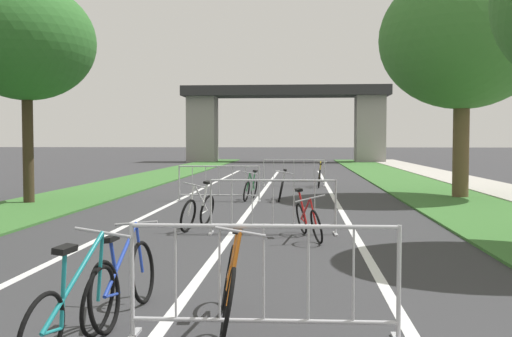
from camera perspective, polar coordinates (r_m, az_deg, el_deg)
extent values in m
cube|color=#386B2D|center=(26.10, -11.37, -1.20)|extent=(3.00, 57.15, 0.05)
cube|color=#386B2D|center=(25.51, 14.39, -1.32)|extent=(3.00, 57.15, 0.05)
cube|color=#ADA89E|center=(26.10, 20.13, -1.28)|extent=(2.30, 57.15, 0.08)
cube|color=silver|center=(18.34, 0.23, -2.86)|extent=(0.14, 33.06, 0.01)
cube|color=silver|center=(18.32, 7.56, -2.89)|extent=(0.14, 33.06, 0.01)
cube|color=silver|center=(18.66, -6.96, -2.78)|extent=(0.14, 33.06, 0.01)
cube|color=#2D2D30|center=(49.09, 2.85, 7.43)|extent=(16.89, 3.71, 0.81)
cube|color=gray|center=(49.60, -5.20, 3.78)|extent=(2.34, 2.40, 5.41)
cube|color=gray|center=(49.23, 10.94, 3.75)|extent=(2.34, 2.40, 5.41)
cylinder|color=#3D2D1E|center=(17.75, -21.16, 1.77)|extent=(0.30, 0.30, 3.10)
ellipsoid|color=#2D6628|center=(17.96, -21.33, 11.33)|extent=(3.82, 3.82, 3.25)
cylinder|color=brown|center=(19.30, 19.18, 1.73)|extent=(0.49, 0.49, 3.01)
ellipsoid|color=#38702D|center=(19.55, 19.34, 11.76)|extent=(5.07, 5.07, 4.31)
cylinder|color=#ADADB2|center=(5.53, -11.88, -10.58)|extent=(0.04, 0.04, 1.05)
cube|color=#ADADB2|center=(5.67, -11.82, -15.60)|extent=(0.07, 0.44, 0.03)
cylinder|color=#ADADB2|center=(5.44, 13.63, -10.83)|extent=(0.04, 0.04, 1.05)
cylinder|color=#ADADB2|center=(5.25, 0.77, -5.61)|extent=(2.38, 0.09, 0.04)
cylinder|color=#ADADB2|center=(5.44, 0.76, -14.50)|extent=(2.38, 0.09, 0.04)
cylinder|color=#ADADB2|center=(5.42, -7.77, -9.84)|extent=(0.02, 0.02, 0.87)
cylinder|color=#ADADB2|center=(5.36, -3.54, -9.96)|extent=(0.02, 0.02, 0.87)
cylinder|color=#ADADB2|center=(5.33, 0.76, -10.03)|extent=(0.02, 0.02, 0.87)
cylinder|color=#ADADB2|center=(5.33, 5.09, -10.04)|extent=(0.02, 0.02, 0.87)
cylinder|color=#ADADB2|center=(5.36, 9.40, -10.00)|extent=(0.02, 0.02, 0.87)
cylinder|color=#ADADB2|center=(11.35, -4.38, -3.68)|extent=(0.04, 0.04, 1.05)
cube|color=#ADADB2|center=(11.42, -4.37, -6.23)|extent=(0.07, 0.44, 0.03)
cylinder|color=#ADADB2|center=(11.32, 7.70, -3.72)|extent=(0.04, 0.04, 1.05)
cube|color=#ADADB2|center=(11.39, 7.69, -6.27)|extent=(0.07, 0.44, 0.03)
cylinder|color=#ADADB2|center=(11.23, 1.66, -1.16)|extent=(2.38, 0.12, 0.04)
cylinder|color=#ADADB2|center=(11.32, 1.65, -5.46)|extent=(2.38, 0.12, 0.04)
cylinder|color=#ADADB2|center=(11.30, -2.38, -3.25)|extent=(0.02, 0.02, 0.87)
cylinder|color=#ADADB2|center=(11.28, -0.36, -3.26)|extent=(0.02, 0.02, 0.87)
cylinder|color=#ADADB2|center=(11.26, 1.66, -3.27)|extent=(0.02, 0.02, 0.87)
cylinder|color=#ADADB2|center=(11.26, 3.68, -3.27)|extent=(0.02, 0.02, 0.87)
cylinder|color=#ADADB2|center=(11.28, 5.69, -3.27)|extent=(0.02, 0.02, 0.87)
cylinder|color=#ADADB2|center=(17.63, -7.43, -1.41)|extent=(0.04, 0.04, 1.05)
cube|color=#ADADB2|center=(17.67, -7.42, -3.06)|extent=(0.07, 0.44, 0.03)
cylinder|color=#ADADB2|center=(17.26, 0.31, -1.48)|extent=(0.04, 0.04, 1.05)
cube|color=#ADADB2|center=(17.30, 0.31, -3.16)|extent=(0.07, 0.44, 0.03)
cylinder|color=#ADADB2|center=(17.37, -3.61, 0.22)|extent=(2.38, 0.08, 0.04)
cylinder|color=#ADADB2|center=(17.43, -3.60, -2.58)|extent=(2.38, 0.08, 0.04)
cylinder|color=#ADADB2|center=(17.54, -6.16, -1.13)|extent=(0.02, 0.02, 0.87)
cylinder|color=#ADADB2|center=(17.46, -4.89, -1.14)|extent=(0.02, 0.02, 0.87)
cylinder|color=#ADADB2|center=(17.40, -3.60, -1.15)|extent=(0.02, 0.02, 0.87)
cylinder|color=#ADADB2|center=(17.34, -2.31, -1.16)|extent=(0.02, 0.02, 0.87)
cylinder|color=#ADADB2|center=(17.29, -1.00, -1.17)|extent=(0.02, 0.02, 0.87)
cylinder|color=#ADADB2|center=(23.29, 0.75, -0.38)|extent=(0.04, 0.04, 1.05)
cube|color=#ADADB2|center=(23.33, 0.75, -1.63)|extent=(0.07, 0.44, 0.03)
cylinder|color=#ADADB2|center=(23.22, 6.61, -0.41)|extent=(0.04, 0.04, 1.05)
cube|color=#ADADB2|center=(23.25, 6.60, -1.67)|extent=(0.07, 0.44, 0.03)
cylinder|color=#ADADB2|center=(23.20, 3.68, 0.85)|extent=(2.38, 0.09, 0.04)
cylinder|color=#ADADB2|center=(23.25, 3.67, -1.25)|extent=(2.38, 0.09, 0.04)
cylinder|color=#ADADB2|center=(23.26, 1.72, -0.17)|extent=(0.02, 0.02, 0.87)
cylinder|color=#ADADB2|center=(23.24, 2.70, -0.17)|extent=(0.02, 0.02, 0.87)
cylinder|color=#ADADB2|center=(23.22, 3.67, -0.18)|extent=(0.02, 0.02, 0.87)
cylinder|color=#ADADB2|center=(23.21, 4.65, -0.18)|extent=(0.02, 0.02, 0.87)
cylinder|color=#ADADB2|center=(23.21, 5.63, -0.19)|extent=(0.02, 0.02, 0.87)
torus|color=black|center=(18.15, 2.51, -1.90)|extent=(0.17, 0.65, 0.65)
torus|color=black|center=(17.14, 2.41, -2.17)|extent=(0.17, 0.65, 0.65)
cylinder|color=#B7B7BC|center=(17.65, 2.63, -1.16)|extent=(0.15, 0.99, 0.57)
cylinder|color=#B7B7BC|center=(17.84, 2.64, -1.14)|extent=(0.17, 0.12, 0.62)
cylinder|color=#B7B7BC|center=(17.99, 2.48, -2.02)|extent=(0.04, 0.33, 0.08)
cylinder|color=#B7B7BC|center=(17.14, 2.58, -1.28)|extent=(0.14, 0.09, 0.54)
cube|color=black|center=(17.86, 2.83, -0.15)|extent=(0.11, 0.24, 0.07)
cylinder|color=#99999E|center=(17.15, 2.76, -0.38)|extent=(0.53, 0.03, 0.13)
torus|color=black|center=(18.19, -0.17, -1.95)|extent=(0.22, 0.62, 0.61)
torus|color=black|center=(17.20, -0.92, -2.22)|extent=(0.22, 0.62, 0.61)
cylinder|color=#1E7238|center=(17.69, -0.38, -1.22)|extent=(0.10, 1.00, 0.57)
cylinder|color=#1E7238|center=(17.88, -0.25, -1.21)|extent=(0.15, 0.11, 0.61)
cylinder|color=#1E7238|center=(18.04, -0.29, -2.06)|extent=(0.08, 0.33, 0.07)
cylinder|color=#1E7238|center=(17.19, -0.77, -1.33)|extent=(0.13, 0.08, 0.54)
cube|color=black|center=(17.89, -0.07, -0.24)|extent=(0.14, 0.25, 0.06)
cylinder|color=#99999E|center=(17.19, -0.61, -0.44)|extent=(0.46, 0.09, 0.10)
torus|color=black|center=(12.41, -4.75, -4.04)|extent=(0.32, 0.68, 0.66)
torus|color=black|center=(11.54, -6.58, -4.56)|extent=(0.32, 0.68, 0.66)
cylinder|color=silver|center=(11.94, -5.34, -2.87)|extent=(0.14, 0.93, 0.63)
cylinder|color=silver|center=(12.11, -5.02, -2.89)|extent=(0.18, 0.08, 0.66)
cylinder|color=silver|center=(12.27, -5.05, -4.23)|extent=(0.11, 0.31, 0.08)
cylinder|color=silver|center=(11.50, -6.27, -3.09)|extent=(0.16, 0.06, 0.60)
cube|color=black|center=(12.09, -4.69, -1.35)|extent=(0.16, 0.26, 0.07)
cylinder|color=#99999E|center=(11.48, -5.97, -1.61)|extent=(0.45, 0.13, 0.11)
torus|color=black|center=(5.75, -14.42, -11.95)|extent=(0.15, 0.69, 0.69)
torus|color=black|center=(6.70, -10.91, -9.80)|extent=(0.15, 0.69, 0.69)
cylinder|color=#1E389E|center=(6.15, -12.86, -8.36)|extent=(0.06, 1.02, 0.58)
cylinder|color=#1E389E|center=(5.97, -13.51, -9.18)|extent=(0.11, 0.12, 0.56)
cylinder|color=#1E389E|center=(5.90, -13.76, -11.81)|extent=(0.06, 0.34, 0.08)
cylinder|color=#1E389E|center=(6.63, -11.21, -7.53)|extent=(0.10, 0.09, 0.55)
cube|color=black|center=(5.90, -13.91, -6.62)|extent=(0.12, 0.25, 0.06)
cylinder|color=#99999E|center=(6.57, -11.51, -5.21)|extent=(0.48, 0.06, 0.07)
torus|color=black|center=(4.88, -20.02, -14.86)|extent=(0.19, 0.67, 0.66)
torus|color=black|center=(5.69, -15.02, -12.25)|extent=(0.19, 0.67, 0.66)
cylinder|color=#197A7F|center=(5.16, -17.12, -10.19)|extent=(0.22, 0.92, 0.67)
cylinder|color=#197A7F|center=(5.02, -18.13, -11.04)|extent=(0.12, 0.13, 0.66)
cylinder|color=#197A7F|center=(5.02, -19.13, -14.66)|extent=(0.06, 0.31, 0.08)
cylinder|color=#197A7F|center=(5.58, -14.81, -9.19)|extent=(0.12, 0.10, 0.64)
cube|color=black|center=(4.90, -17.97, -7.44)|extent=(0.13, 0.25, 0.06)
cylinder|color=#99999E|center=(5.48, -14.60, -6.01)|extent=(0.53, 0.09, 0.09)
torus|color=black|center=(6.33, -2.68, -10.45)|extent=(0.24, 0.71, 0.69)
torus|color=black|center=(5.29, -2.77, -13.12)|extent=(0.24, 0.71, 0.69)
cylinder|color=orange|center=(5.76, -2.15, -8.51)|extent=(0.28, 1.04, 0.68)
cylinder|color=orange|center=(5.98, -2.28, -8.84)|extent=(0.15, 0.14, 0.60)
cylinder|color=orange|center=(6.17, -2.73, -11.05)|extent=(0.06, 0.35, 0.08)
cylinder|color=orange|center=(5.23, -2.14, -9.66)|extent=(0.15, 0.11, 0.65)
cube|color=black|center=(5.97, -1.78, -5.99)|extent=(0.13, 0.25, 0.07)
cylinder|color=#99999E|center=(5.20, -1.51, -6.13)|extent=(0.45, 0.08, 0.11)
torus|color=black|center=(11.29, 4.41, -4.85)|extent=(0.30, 0.63, 0.60)
torus|color=black|center=(10.26, 5.86, -5.62)|extent=(0.30, 0.63, 0.60)
cylinder|color=red|center=(10.75, 4.81, -3.93)|extent=(0.19, 1.04, 0.52)
cylinder|color=red|center=(10.95, 4.52, -3.70)|extent=(0.19, 0.09, 0.62)
cylinder|color=red|center=(11.13, 4.64, -5.08)|extent=(0.12, 0.34, 0.07)
cylinder|color=red|center=(10.24, 5.56, -4.27)|extent=(0.15, 0.06, 0.49)
cube|color=black|center=(10.94, 4.15, -2.08)|extent=(0.16, 0.26, 0.07)
cylinder|color=#99999E|center=(10.22, 5.25, -2.91)|extent=(0.52, 0.16, 0.14)
torus|color=black|center=(22.25, 6.15, -1.01)|extent=(0.12, 0.69, 0.69)
torus|color=black|center=(23.33, 6.12, -0.83)|extent=(0.12, 0.69, 0.69)
cylinder|color=gold|center=(22.75, 6.21, -0.14)|extent=(0.12, 1.06, 0.66)
cylinder|color=gold|center=(22.54, 6.20, -0.33)|extent=(0.10, 0.13, 0.60)
cylinder|color=gold|center=(22.42, 6.14, -1.04)|extent=(0.03, 0.35, 0.08)
cylinder|color=gold|center=(23.29, 6.19, -0.07)|extent=(0.10, 0.10, 0.63)
cube|color=black|center=(22.49, 6.27, 0.43)|extent=(0.11, 0.24, 0.06)
cylinder|color=#99999E|center=(23.25, 6.26, 0.69)|extent=(0.50, 0.04, 0.07)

